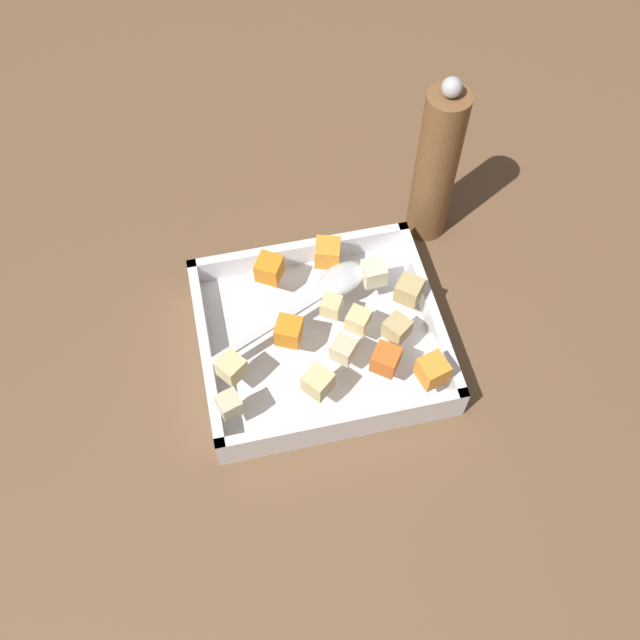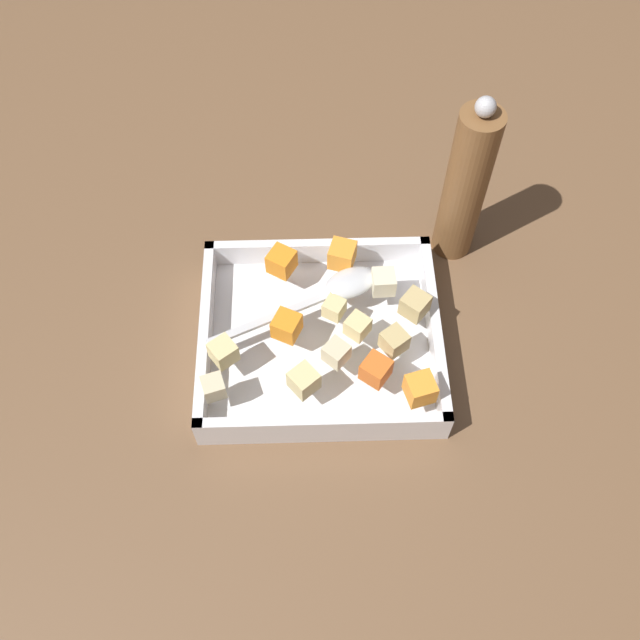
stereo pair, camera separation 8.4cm
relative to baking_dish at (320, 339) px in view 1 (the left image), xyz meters
name	(u,v)px [view 1 (the left image)]	position (x,y,z in m)	size (l,w,h in m)	color
ground_plane	(331,332)	(0.02, 0.02, -0.02)	(4.00, 4.00, 0.00)	brown
baking_dish	(320,339)	(0.00, 0.00, 0.00)	(0.29, 0.26, 0.05)	silver
carrot_chunk_back_center	(269,268)	(-0.05, 0.08, 0.05)	(0.03, 0.03, 0.03)	orange
carrot_chunk_near_right	(433,370)	(0.11, -0.10, 0.05)	(0.03, 0.03, 0.03)	orange
carrot_chunk_center	(328,253)	(0.03, 0.09, 0.05)	(0.03, 0.03, 0.03)	orange
carrot_chunk_front_center	(289,331)	(-0.04, -0.01, 0.05)	(0.03, 0.03, 0.03)	orange
carrot_chunk_corner_nw	(386,359)	(0.06, -0.07, 0.05)	(0.03, 0.03, 0.03)	orange
potato_chunk_far_right	(318,382)	(-0.02, -0.08, 0.05)	(0.03, 0.03, 0.03)	#E0CC89
potato_chunk_under_handle	(231,368)	(-0.11, -0.04, 0.05)	(0.03, 0.03, 0.03)	#E0CC89
potato_chunk_far_left	(397,328)	(0.09, -0.03, 0.05)	(0.03, 0.03, 0.03)	tan
potato_chunk_corner_sw	(330,303)	(0.02, 0.02, 0.05)	(0.02, 0.02, 0.02)	#E0CC89
potato_chunk_heap_side	(374,273)	(0.08, 0.05, 0.05)	(0.03, 0.03, 0.03)	beige
potato_chunk_mid_left	(358,320)	(0.04, -0.01, 0.05)	(0.02, 0.02, 0.02)	#E0CC89
potato_chunk_rim_edge	(342,350)	(0.02, -0.05, 0.05)	(0.03, 0.03, 0.03)	beige
potato_chunk_near_left	(410,292)	(0.11, 0.01, 0.05)	(0.03, 0.03, 0.03)	tan
potato_chunk_near_spoon	(229,404)	(-0.12, -0.09, 0.05)	(0.02, 0.02, 0.02)	beige
serving_spoon	(333,285)	(0.03, 0.05, 0.04)	(0.21, 0.11, 0.02)	silver
pepper_mill	(436,167)	(0.18, 0.15, 0.10)	(0.05, 0.05, 0.26)	brown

